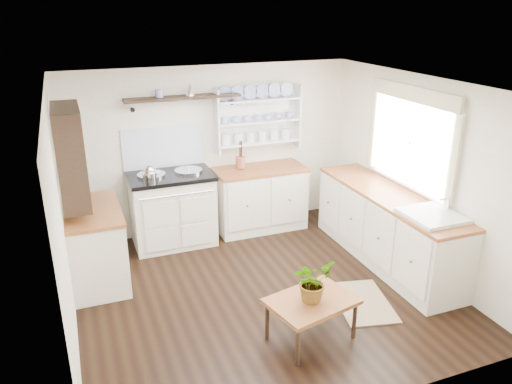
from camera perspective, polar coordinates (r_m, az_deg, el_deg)
floor at (r=5.78m, az=0.72°, el=-11.12°), size 4.00×3.80×0.01m
wall_back at (r=6.97m, az=-5.06°, el=4.85°), size 4.00×0.02×2.30m
wall_right at (r=6.25m, az=18.08°, el=1.99°), size 0.02×3.80×2.30m
wall_left at (r=4.94m, az=-21.36°, el=-3.41°), size 0.02×3.80×2.30m
ceiling at (r=4.96m, az=0.84°, el=12.06°), size 4.00×3.80×0.01m
window at (r=6.21m, az=17.28°, el=5.98°), size 0.08×1.55×1.22m
aga_cooker at (r=6.73m, az=-9.54°, el=-1.83°), size 1.10×0.76×1.01m
back_cabinets at (r=7.10m, az=0.44°, el=-0.63°), size 1.27×0.63×0.90m
right_cabinets at (r=6.39m, az=14.73°, el=-3.89°), size 0.62×2.43×0.90m
belfast_sink at (r=5.72m, az=19.34°, el=-3.64°), size 0.55×0.60×0.45m
left_cabinets at (r=6.04m, az=-17.82°, el=-5.73°), size 0.62×1.13×0.90m
plate_rack at (r=7.04m, az=0.06°, el=8.49°), size 1.20×0.22×0.90m
high_shelf at (r=6.59m, az=-8.36°, el=10.56°), size 1.50×0.29×0.16m
left_shelving at (r=5.65m, az=-20.44°, el=4.04°), size 0.28×0.80×1.05m
kettle at (r=6.39m, az=-12.05°, el=1.97°), size 0.18×0.18×0.22m
utensil_crock at (r=6.91m, az=-1.77°, el=3.40°), size 0.13×0.13×0.16m
center_table at (r=4.87m, az=6.37°, el=-12.58°), size 0.91×0.74×0.43m
potted_plant at (r=4.73m, az=6.49°, el=-10.04°), size 0.46×0.44×0.41m
floor_rug at (r=5.67m, az=12.06°, el=-12.20°), size 0.72×0.95×0.02m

